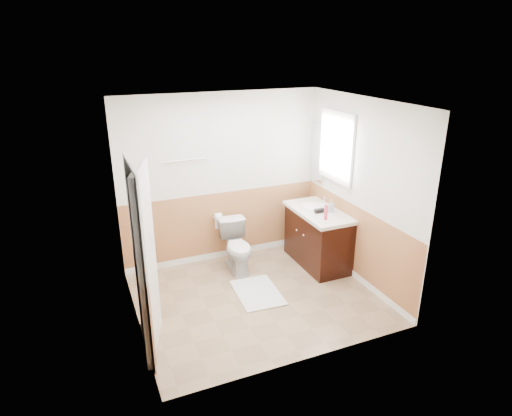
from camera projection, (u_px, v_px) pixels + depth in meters
name	position (u px, v px, depth m)	size (l,w,h in m)	color
floor	(256.00, 297.00, 5.74)	(3.00, 3.00, 0.00)	#8C7051
ceiling	(256.00, 103.00, 4.86)	(3.00, 3.00, 0.00)	white
wall_back	(222.00, 179.00, 6.42)	(3.00, 3.00, 0.00)	silver
wall_front	(310.00, 253.00, 4.18)	(3.00, 3.00, 0.00)	silver
wall_left	(129.00, 227.00, 4.75)	(3.00, 3.00, 0.00)	silver
wall_right	(360.00, 193.00, 5.84)	(3.00, 3.00, 0.00)	silver
wainscot_back	(223.00, 227.00, 6.67)	(3.00, 3.00, 0.00)	#AF7346
wainscot_front	(306.00, 319.00, 4.46)	(3.00, 3.00, 0.00)	#AF7346
wainscot_left	(137.00, 287.00, 5.02)	(2.60, 2.60, 0.00)	#AF7346
wainscot_right	(355.00, 244.00, 6.11)	(2.60, 2.60, 0.00)	#AF7346
toilet	(237.00, 247.00, 6.35)	(0.40, 0.70, 0.72)	silver
bath_mat	(257.00, 293.00, 5.83)	(0.55, 0.80, 0.02)	silver
vanity_cabinet	(318.00, 239.00, 6.50)	(0.55, 1.10, 0.80)	black
vanity_knob_left	(304.00, 235.00, 6.25)	(0.03, 0.03, 0.03)	white
vanity_knob_right	(297.00, 230.00, 6.42)	(0.03, 0.03, 0.03)	silver
countertop	(319.00, 212.00, 6.35)	(0.60, 1.15, 0.05)	silver
sink_basin	(314.00, 206.00, 6.47)	(0.36, 0.36, 0.02)	white
faucet	(325.00, 201.00, 6.51)	(0.02, 0.02, 0.14)	silver
lotion_bottle	(326.00, 212.00, 5.98)	(0.05, 0.05, 0.22)	#D23653
soap_dispenser	(331.00, 206.00, 6.26)	(0.08, 0.08, 0.18)	#949CA6
hair_dryer_body	(319.00, 210.00, 6.24)	(0.07, 0.07, 0.14)	black
hair_dryer_handle	(317.00, 213.00, 6.24)	(0.03, 0.03, 0.07)	black
mirror_panel	(317.00, 153.00, 6.68)	(0.02, 0.35, 0.90)	silver
window_frame	(336.00, 147.00, 6.16)	(0.04, 0.80, 1.00)	white
window_glass	(337.00, 147.00, 6.17)	(0.01, 0.70, 0.90)	white
door	(148.00, 262.00, 4.48)	(0.05, 0.80, 2.04)	white
door_frame	(140.00, 263.00, 4.45)	(0.02, 0.92, 2.10)	white
door_knob	(148.00, 254.00, 4.81)	(0.06, 0.06, 0.06)	silver
towel_bar	(184.00, 160.00, 6.05)	(0.02, 0.02, 0.62)	silver
tp_holder_bar	(218.00, 217.00, 6.52)	(0.02, 0.02, 0.14)	silver
tp_roll	(218.00, 217.00, 6.52)	(0.11, 0.11, 0.10)	white
tp_sheet	(218.00, 224.00, 6.55)	(0.10, 0.01, 0.16)	white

